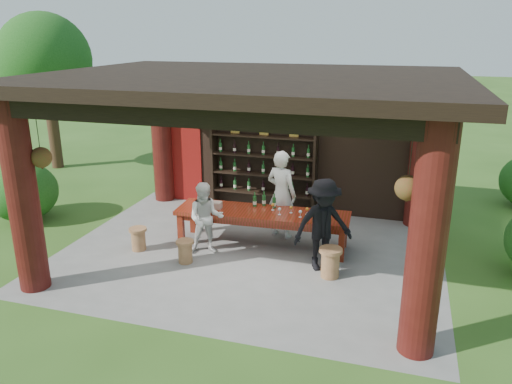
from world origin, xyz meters
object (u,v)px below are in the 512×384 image
(wine_shelf, at_px, (263,166))
(guest_woman, at_px, (206,218))
(host, at_px, (281,194))
(tasting_table, at_px, (262,217))
(stool_far_left, at_px, (138,238))
(napkin_basket, at_px, (215,205))
(stool_near_right, at_px, (330,262))
(guest_man, at_px, (323,225))
(stool_near_left, at_px, (185,251))

(wine_shelf, relative_size, guest_woman, 1.78)
(host, bearing_deg, tasting_table, 87.71)
(stool_far_left, xyz_separation_m, napkin_basket, (1.35, 0.82, 0.57))
(stool_near_right, xyz_separation_m, host, (-1.31, 1.59, 0.65))
(wine_shelf, distance_m, guest_woman, 2.75)
(guest_woman, bearing_deg, napkin_basket, 71.06)
(tasting_table, xyz_separation_m, guest_man, (1.34, -0.68, 0.23))
(host, relative_size, napkin_basket, 7.25)
(stool_near_right, bearing_deg, stool_near_left, -175.54)
(host, distance_m, guest_man, 1.71)
(wine_shelf, xyz_separation_m, tasting_table, (0.57, -2.05, -0.50))
(guest_woman, bearing_deg, stool_near_right, -27.59)
(host, distance_m, napkin_basket, 1.42)
(stool_near_left, relative_size, guest_man, 0.26)
(host, relative_size, guest_woman, 1.30)
(tasting_table, xyz_separation_m, guest_woman, (-0.97, -0.64, 0.09))
(wine_shelf, relative_size, stool_near_left, 5.75)
(stool_near_left, xyz_separation_m, host, (1.43, 1.80, 0.70))
(stool_near_right, relative_size, napkin_basket, 2.11)
(tasting_table, bearing_deg, napkin_basket, -174.27)
(tasting_table, relative_size, napkin_basket, 13.67)
(tasting_table, xyz_separation_m, stool_near_right, (1.55, -0.97, -0.34))
(wine_shelf, relative_size, stool_near_right, 4.70)
(guest_woman, xyz_separation_m, guest_man, (2.31, -0.04, 0.14))
(stool_near_left, distance_m, guest_man, 2.66)
(tasting_table, xyz_separation_m, stool_far_left, (-2.33, -0.92, -0.39))
(stool_near_right, height_order, guest_man, guest_man)
(tasting_table, height_order, stool_far_left, tasting_table)
(guest_woman, relative_size, napkin_basket, 5.58)
(tasting_table, distance_m, guest_man, 1.52)
(wine_shelf, xyz_separation_m, stool_near_right, (2.11, -3.02, -0.85))
(wine_shelf, bearing_deg, guest_man, -55.03)
(stool_near_right, bearing_deg, tasting_table, 147.95)
(wine_shelf, bearing_deg, guest_woman, -98.48)
(stool_near_right, distance_m, guest_woman, 2.57)
(stool_near_left, height_order, host, host)
(host, bearing_deg, guest_man, 149.09)
(stool_near_left, bearing_deg, napkin_basket, 79.04)
(stool_near_left, height_order, guest_woman, guest_woman)
(wine_shelf, relative_size, guest_man, 1.49)
(tasting_table, distance_m, napkin_basket, 1.00)
(tasting_table, xyz_separation_m, host, (0.24, 0.62, 0.31))
(tasting_table, relative_size, guest_woman, 2.45)
(stool_near_right, bearing_deg, napkin_basket, 161.02)
(wine_shelf, xyz_separation_m, host, (0.81, -1.43, -0.20))
(stool_near_right, relative_size, guest_woman, 0.38)
(wine_shelf, bearing_deg, stool_near_left, -100.91)
(napkin_basket, bearing_deg, stool_near_right, -18.98)
(stool_near_right, height_order, napkin_basket, napkin_basket)
(tasting_table, relative_size, host, 1.89)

